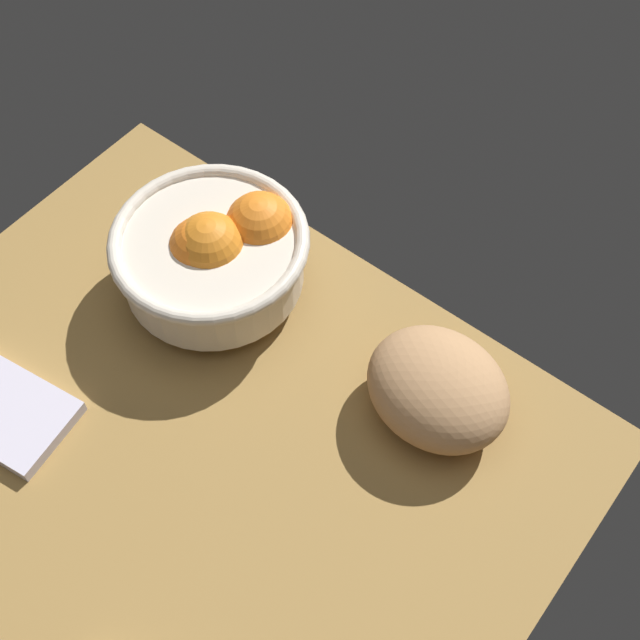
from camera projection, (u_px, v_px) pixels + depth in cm
name	position (u px, v px, depth cm)	size (l,w,h in cm)	color
ground_plane	(170.00, 475.00, 88.67)	(74.34, 67.47, 3.00)	olive
fruit_bowl	(216.00, 252.00, 94.85)	(21.88, 21.88, 11.24)	beige
bread_loaf	(438.00, 388.00, 87.64)	(15.43, 13.16, 8.65)	tan
napkin_spare	(1.00, 409.00, 90.33)	(14.97, 9.49, 1.54)	silver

